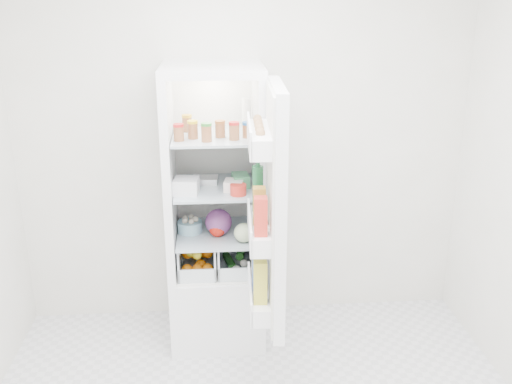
{
  "coord_description": "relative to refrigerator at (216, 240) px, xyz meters",
  "views": [
    {
      "loc": [
        -0.21,
        -2.18,
        2.2
      ],
      "look_at": [
        0.04,
        0.95,
        1.1
      ],
      "focal_mm": 40.0,
      "sensor_mm": 36.0,
      "label": 1
    }
  ],
  "objects": [
    {
      "name": "room_walls",
      "position": [
        0.2,
        -1.25,
        0.93
      ],
      "size": [
        3.02,
        3.02,
        2.61
      ],
      "color": "beige",
      "rests_on": "ground"
    },
    {
      "name": "refrigerator",
      "position": [
        0.0,
        0.0,
        0.0
      ],
      "size": [
        0.6,
        0.6,
        1.8
      ],
      "color": "white",
      "rests_on": "ground"
    },
    {
      "name": "tub_cream",
      "position": [
        0.12,
        -0.15,
        0.42
      ],
      "size": [
        0.13,
        0.13,
        0.06
      ],
      "primitive_type": "cube",
      "rotation": [
        0.0,
        0.0,
        -0.18
      ],
      "color": "white",
      "rests_on": "shelf_mid"
    },
    {
      "name": "tub_green",
      "position": [
        0.16,
        -0.07,
        0.43
      ],
      "size": [
        0.11,
        0.15,
        0.08
      ],
      "primitive_type": "cube",
      "rotation": [
        0.0,
        0.0,
        0.1
      ],
      "color": "#408C58",
      "rests_on": "shelf_mid"
    },
    {
      "name": "citrus_pile",
      "position": [
        -0.12,
        -0.09,
        -0.08
      ],
      "size": [
        0.2,
        0.31,
        0.16
      ],
      "color": "orange",
      "rests_on": "refrigerator"
    },
    {
      "name": "fridge_door",
      "position": [
        0.29,
        -0.64,
        0.43
      ],
      "size": [
        0.19,
        0.6,
        1.3
      ],
      "rotation": [
        0.0,
        0.0,
        1.53
      ],
      "color": "white",
      "rests_on": "refrigerator"
    },
    {
      "name": "tin_red",
      "position": [
        0.14,
        -0.23,
        0.42
      ],
      "size": [
        0.12,
        0.12,
        0.06
      ],
      "primitive_type": "cylinder",
      "rotation": [
        0.0,
        0.0,
        -0.28
      ],
      "color": "red",
      "rests_on": "shelf_mid"
    },
    {
      "name": "squeeze_bottle",
      "position": [
        0.21,
        0.09,
        0.82
      ],
      "size": [
        0.07,
        0.07,
        0.19
      ],
      "primitive_type": "cylinder",
      "rotation": [
        0.0,
        0.0,
        -0.3
      ],
      "color": "silver",
      "rests_on": "shelf_top"
    },
    {
      "name": "bell_pepper",
      "position": [
        0.01,
        -0.13,
        0.14
      ],
      "size": [
        0.11,
        0.11,
        0.11
      ],
      "primitive_type": "sphere",
      "color": "red",
      "rests_on": "shelf_low"
    },
    {
      "name": "mushroom_bowl",
      "position": [
        -0.17,
        -0.04,
        0.12
      ],
      "size": [
        0.19,
        0.19,
        0.07
      ],
      "primitive_type": "cylinder",
      "rotation": [
        0.0,
        0.0,
        0.26
      ],
      "color": "#93C8DC",
      "rests_on": "shelf_low"
    },
    {
      "name": "condiment_jars",
      "position": [
        -0.02,
        -0.14,
        0.76
      ],
      "size": [
        0.46,
        0.32,
        0.08
      ],
      "color": "#B21919",
      "rests_on": "shelf_top"
    },
    {
      "name": "veg_pile",
      "position": [
        0.13,
        -0.06,
        -0.1
      ],
      "size": [
        0.16,
        0.3,
        0.1
      ],
      "color": "#1C501A",
      "rests_on": "refrigerator"
    },
    {
      "name": "red_cabbage",
      "position": [
        0.02,
        -0.09,
        0.17
      ],
      "size": [
        0.17,
        0.17,
        0.17
      ],
      "primitive_type": "sphere",
      "color": "#571E4E",
      "rests_on": "shelf_low"
    },
    {
      "name": "crisper_left",
      "position": [
        -0.12,
        -0.06,
        -0.06
      ],
      "size": [
        0.23,
        0.46,
        0.22
      ],
      "primitive_type": null,
      "color": "silver",
      "rests_on": "refrigerator"
    },
    {
      "name": "salad_bag",
      "position": [
        0.17,
        -0.22,
        0.14
      ],
      "size": [
        0.12,
        0.12,
        0.12
      ],
      "primitive_type": "sphere",
      "color": "beige",
      "rests_on": "shelf_low"
    },
    {
      "name": "foil_tray",
      "position": [
        -0.06,
        0.01,
        0.41
      ],
      "size": [
        0.17,
        0.13,
        0.04
      ],
      "primitive_type": "cube",
      "rotation": [
        0.0,
        0.0,
        -0.09
      ],
      "color": "silver",
      "rests_on": "shelf_mid"
    },
    {
      "name": "shelf_top",
      "position": [
        -0.0,
        -0.06,
        0.71
      ],
      "size": [
        0.49,
        0.53,
        0.02
      ],
      "primitive_type": "cube",
      "color": "#A1B1BD",
      "rests_on": "refrigerator"
    },
    {
      "name": "shelf_low",
      "position": [
        -0.0,
        -0.06,
        0.07
      ],
      "size": [
        0.49,
        0.53,
        0.01
      ],
      "primitive_type": "cube",
      "color": "#A1B1BD",
      "rests_on": "refrigerator"
    },
    {
      "name": "shelf_mid",
      "position": [
        -0.0,
        -0.06,
        0.38
      ],
      "size": [
        0.49,
        0.53,
        0.02
      ],
      "primitive_type": "cube",
      "color": "#A1B1BD",
      "rests_on": "refrigerator"
    },
    {
      "name": "crisper_right",
      "position": [
        0.12,
        -0.06,
        -0.06
      ],
      "size": [
        0.23,
        0.46,
        0.22
      ],
      "primitive_type": null,
      "color": "silver",
      "rests_on": "refrigerator"
    },
    {
      "name": "tub_white",
      "position": [
        -0.17,
        -0.17,
        0.44
      ],
      "size": [
        0.16,
        0.16,
        0.09
      ],
      "primitive_type": "cube",
      "rotation": [
        0.0,
        0.0,
        -0.11
      ],
      "color": "white",
      "rests_on": "shelf_mid"
    }
  ]
}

